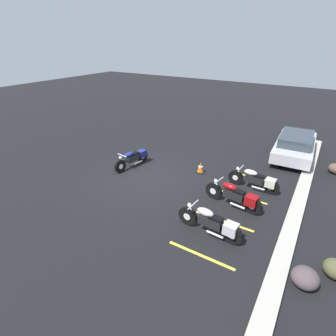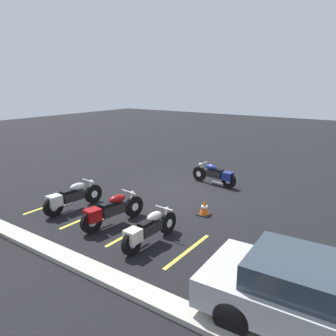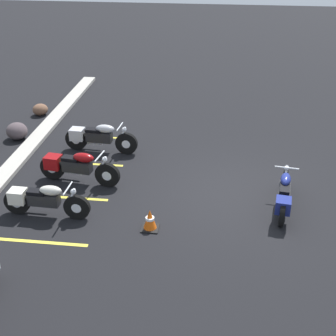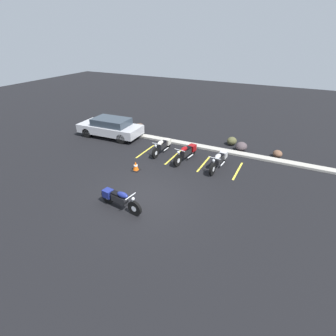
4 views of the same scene
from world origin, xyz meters
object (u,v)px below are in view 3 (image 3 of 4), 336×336
Objects in this scene: landscape_rock_0 at (17,131)px; motorcycle_navy_featured at (284,194)px; parked_bike_1 at (75,166)px; traffic_cone at (150,220)px; parked_bike_0 at (42,200)px; landscape_rock_3 at (40,110)px; parked_bike_2 at (97,137)px.

motorcycle_navy_featured is at bearing -111.65° from landscape_rock_0.
parked_bike_1 is 4.51× the size of traffic_cone.
parked_bike_0 reaches higher than motorcycle_navy_featured.
landscape_rock_3 is 1.09× the size of traffic_cone.
motorcycle_navy_featured is 5.76m from parked_bike_0.
parked_bike_1 reaches higher than parked_bike_2.
parked_bike_0 is 2.63m from traffic_cone.
landscape_rock_0 is 1.36× the size of traffic_cone.
motorcycle_navy_featured is 0.94× the size of parked_bike_2.
parked_bike_2 reaches higher than motorcycle_navy_featured.
traffic_cone is at bearing -31.39° from parked_bike_1.
parked_bike_2 reaches higher than landscape_rock_0.
landscape_rock_0 is at bearing 172.53° from parked_bike_2.
motorcycle_navy_featured is at bearing -69.35° from traffic_cone.
parked_bike_2 is 4.39m from traffic_cone.
motorcycle_navy_featured is 9.65m from landscape_rock_3.
traffic_cone is (-4.36, -4.99, -0.04)m from landscape_rock_0.
parked_bike_2 reaches higher than landscape_rock_3.
parked_bike_0 is 4.77m from landscape_rock_0.
landscape_rock_3 is at bearing 140.66° from parked_bike_2.
parked_bike_0 is at bearing -92.54° from parked_bike_1.
motorcycle_navy_featured is at bearing -22.56° from parked_bike_2.
motorcycle_navy_featured is at bearing 11.16° from parked_bike_0.
landscape_rock_0 is 2.08m from landscape_rock_3.
parked_bike_2 is (2.63, 5.27, 0.03)m from motorcycle_navy_featured.
landscape_rock_3 is at bearing 0.24° from landscape_rock_0.
parked_bike_0 is 4.23× the size of traffic_cone.
parked_bike_0 reaches higher than traffic_cone.
parked_bike_2 is 4.50× the size of traffic_cone.
motorcycle_navy_featured is 8.68m from landscape_rock_0.
motorcycle_navy_featured is at bearing -123.18° from landscape_rock_3.
parked_bike_0 reaches higher than landscape_rock_0.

